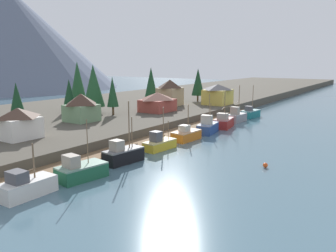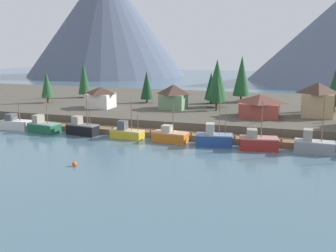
% 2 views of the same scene
% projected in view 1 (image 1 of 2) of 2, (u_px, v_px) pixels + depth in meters
% --- Properties ---
extents(ground_plane, '(400.00, 400.00, 1.00)m').
position_uv_depth(ground_plane, '(101.00, 131.00, 78.93)').
color(ground_plane, '#476675').
extents(dock, '(80.00, 4.00, 1.60)m').
position_uv_depth(dock, '(168.00, 136.00, 68.88)').
color(dock, brown).
rests_on(dock, ground_plane).
extents(shoreline_bank, '(400.00, 56.00, 2.50)m').
position_uv_depth(shoreline_bank, '(65.00, 118.00, 85.18)').
color(shoreline_bank, '#4C473D').
rests_on(shoreline_bank, ground_plane).
extents(mountain_central_peak, '(123.20, 123.20, 57.99)m').
position_uv_depth(mountain_central_peak, '(3.00, 34.00, 192.98)').
color(mountain_central_peak, slate).
rests_on(mountain_central_peak, ground_plane).
extents(fishing_boat_white, '(6.27, 2.77, 5.92)m').
position_uv_depth(fishing_boat_white, '(26.00, 187.00, 39.33)').
color(fishing_boat_white, silver).
rests_on(fishing_boat_white, ground_plane).
extents(fishing_boat_green, '(6.66, 4.05, 7.67)m').
position_uv_depth(fishing_boat_green, '(81.00, 171.00, 45.02)').
color(fishing_boat_green, '#1E5B3D').
rests_on(fishing_boat_green, ground_plane).
extents(fishing_boat_black, '(6.52, 3.30, 9.17)m').
position_uv_depth(fishing_boat_black, '(123.00, 154.00, 52.26)').
color(fishing_boat_black, black).
rests_on(fishing_boat_black, ground_plane).
extents(fishing_boat_yellow, '(6.46, 3.08, 7.22)m').
position_uv_depth(fishing_boat_yellow, '(159.00, 144.00, 60.11)').
color(fishing_boat_yellow, gold).
rests_on(fishing_boat_yellow, ground_plane).
extents(fishing_boat_orange, '(6.43, 3.32, 6.87)m').
position_uv_depth(fishing_boat_orange, '(186.00, 135.00, 67.13)').
color(fishing_boat_orange, '#CC6B1E').
rests_on(fishing_boat_orange, ground_plane).
extents(fishing_boat_blue, '(6.65, 3.89, 8.07)m').
position_uv_depth(fishing_boat_blue, '(208.00, 127.00, 73.57)').
color(fishing_boat_blue, navy).
rests_on(fishing_boat_blue, ground_plane).
extents(fishing_boat_red, '(6.69, 4.15, 8.23)m').
position_uv_depth(fishing_boat_red, '(224.00, 122.00, 79.69)').
color(fishing_boat_red, maroon).
rests_on(fishing_boat_red, ground_plane).
extents(fishing_boat_grey, '(6.38, 2.99, 9.02)m').
position_uv_depth(fishing_boat_grey, '(236.00, 117.00, 87.22)').
color(fishing_boat_grey, gray).
rests_on(fishing_boat_grey, ground_plane).
extents(fishing_boat_teal, '(6.47, 3.43, 8.51)m').
position_uv_depth(fishing_boat_teal, '(250.00, 113.00, 94.27)').
color(fishing_boat_teal, '#196B70').
rests_on(fishing_boat_teal, ground_plane).
extents(house_green, '(6.03, 6.01, 5.83)m').
position_uv_depth(house_green, '(81.00, 107.00, 73.21)').
color(house_green, '#6B8E66').
rests_on(house_green, shoreline_bank).
extents(house_red, '(8.31, 6.87, 4.76)m').
position_uv_depth(house_red, '(157.00, 102.00, 87.40)').
color(house_red, '#9E4238').
rests_on(house_red, shoreline_bank).
extents(house_white, '(6.20, 5.54, 5.05)m').
position_uv_depth(house_white, '(18.00, 123.00, 57.02)').
color(house_white, silver).
rests_on(house_white, shoreline_bank).
extents(house_tan, '(6.48, 5.76, 7.27)m').
position_uv_depth(house_tan, '(170.00, 92.00, 98.64)').
color(house_tan, tan).
rests_on(house_tan, shoreline_bank).
extents(house_yellow, '(7.94, 7.02, 5.82)m').
position_uv_depth(house_yellow, '(218.00, 94.00, 101.59)').
color(house_yellow, gold).
rests_on(house_yellow, shoreline_bank).
extents(conifer_near_left, '(4.45, 4.45, 12.34)m').
position_uv_depth(conifer_near_left, '(78.00, 82.00, 92.60)').
color(conifer_near_left, '#4C3823').
rests_on(conifer_near_left, shoreline_bank).
extents(conifer_near_right, '(3.36, 3.36, 8.34)m').
position_uv_depth(conifer_near_right, '(17.00, 101.00, 69.08)').
color(conifer_near_right, '#4C3823').
rests_on(conifer_near_right, shoreline_bank).
extents(conifer_mid_left, '(4.02, 4.02, 10.54)m').
position_uv_depth(conifer_mid_left, '(151.00, 83.00, 106.96)').
color(conifer_mid_left, '#4C3823').
rests_on(conifer_mid_left, shoreline_bank).
extents(conifer_mid_right, '(3.87, 3.87, 10.17)m').
position_uv_depth(conifer_mid_right, '(198.00, 82.00, 108.31)').
color(conifer_mid_right, '#4C3823').
rests_on(conifer_mid_right, shoreline_bank).
extents(conifer_back_right, '(2.70, 2.70, 8.85)m').
position_uv_depth(conifer_back_right, '(113.00, 92.00, 81.51)').
color(conifer_back_right, '#4C3823').
rests_on(conifer_back_right, shoreline_bank).
extents(conifer_centre, '(5.13, 5.13, 11.64)m').
position_uv_depth(conifer_centre, '(94.00, 86.00, 83.24)').
color(conifer_centre, '#4C3823').
rests_on(conifer_centre, shoreline_bank).
extents(conifer_far_right, '(3.35, 3.35, 8.16)m').
position_uv_depth(conifer_far_right, '(69.00, 94.00, 84.54)').
color(conifer_far_right, '#4C3823').
rests_on(conifer_far_right, shoreline_bank).
extents(channel_buoy, '(0.70, 0.70, 0.70)m').
position_uv_depth(channel_buoy, '(265.00, 165.00, 50.16)').
color(channel_buoy, '#E04C19').
rests_on(channel_buoy, ground_plane).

